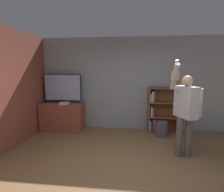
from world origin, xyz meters
TOP-DOWN VIEW (x-y plane):
  - ground_plane at (0.00, 0.00)m, footprint 14.00×14.00m
  - wall_back at (0.00, 2.70)m, footprint 7.04×0.09m
  - wall_side_brick at (-2.55, 1.34)m, footprint 0.06×4.27m
  - tv_ledge at (-1.87, 2.35)m, footprint 1.22×0.56m
  - television at (-1.87, 2.43)m, footprint 1.09×0.22m
  - game_console at (-1.75, 2.21)m, footprint 0.24×0.22m
  - bookshelf at (0.98, 2.52)m, footprint 0.89×0.28m
  - person at (1.21, 1.07)m, footprint 0.63×0.58m
  - waste_bin at (0.95, 2.12)m, footprint 0.30×0.30m

SIDE VIEW (x-z plane):
  - ground_plane at x=0.00m, z-range 0.00..0.00m
  - waste_bin at x=0.95m, z-range 0.00..0.40m
  - tv_ledge at x=-1.87m, z-range 0.00..0.80m
  - bookshelf at x=0.98m, z-range -0.05..1.24m
  - game_console at x=-1.75m, z-range 0.80..0.86m
  - person at x=1.21m, z-range 0.04..1.99m
  - television at x=-1.87m, z-range 0.82..1.65m
  - wall_side_brick at x=-2.55m, z-range 0.00..2.70m
  - wall_back at x=0.00m, z-range 0.00..2.70m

